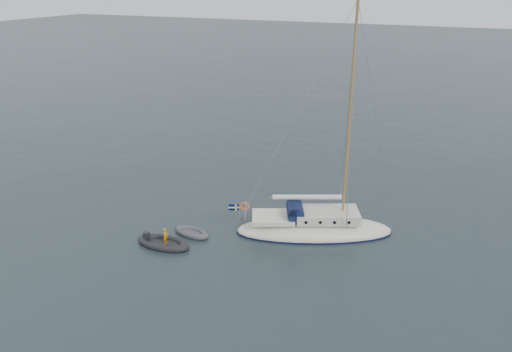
% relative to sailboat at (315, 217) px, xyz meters
% --- Properties ---
extents(ground, '(300.00, 300.00, 0.00)m').
position_rel_sailboat_xyz_m(ground, '(-1.79, -0.87, -1.09)').
color(ground, black).
rests_on(ground, ground).
extents(sailboat, '(10.10, 3.02, 14.39)m').
position_rel_sailboat_xyz_m(sailboat, '(0.00, 0.00, 0.00)').
color(sailboat, '#F2E5CE').
rests_on(sailboat, ground).
extents(dinghy, '(2.47, 1.11, 0.35)m').
position_rel_sailboat_xyz_m(dinghy, '(-6.86, -3.25, -0.93)').
color(dinghy, '#4D4D52').
rests_on(dinghy, ground).
extents(rib, '(3.39, 1.54, 1.20)m').
position_rel_sailboat_xyz_m(rib, '(-7.71, -5.10, -0.89)').
color(rib, black).
rests_on(rib, ground).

